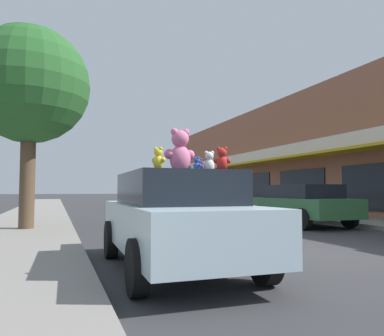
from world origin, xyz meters
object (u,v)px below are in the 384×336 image
(teddy_bear_white, at_px, (209,162))
(teddy_bear_yellow, at_px, (158,158))
(teddy_bear_giant, at_px, (180,152))
(teddy_bear_red, at_px, (222,159))
(teddy_bear_blue, at_px, (197,164))
(teddy_bear_black, at_px, (187,166))
(street_tree, at_px, (30,86))
(plush_art_car, at_px, (175,217))
(teddy_bear_purple, at_px, (199,166))
(parked_car_far_center, at_px, (302,203))

(teddy_bear_white, xyz_separation_m, teddy_bear_yellow, (-1.09, -0.79, -0.03))
(teddy_bear_yellow, bearing_deg, teddy_bear_giant, -71.92)
(teddy_bear_red, height_order, teddy_bear_blue, teddy_bear_red)
(teddy_bear_black, relative_size, street_tree, 0.05)
(teddy_bear_white, distance_m, teddy_bear_red, 0.64)
(teddy_bear_black, relative_size, teddy_bear_blue, 1.28)
(teddy_bear_giant, xyz_separation_m, teddy_bear_yellow, (-0.63, -0.97, -0.21))
(plush_art_car, distance_m, teddy_bear_white, 1.07)
(teddy_bear_white, distance_m, teddy_bear_blue, 0.54)
(teddy_bear_giant, relative_size, teddy_bear_black, 2.58)
(teddy_bear_yellow, xyz_separation_m, teddy_bear_black, (0.84, 1.19, -0.01))
(teddy_bear_red, distance_m, teddy_bear_purple, 0.68)
(teddy_bear_purple, bearing_deg, street_tree, -4.79)
(teddy_bear_white, xyz_separation_m, teddy_bear_black, (-0.25, 0.39, -0.04))
(plush_art_car, height_order, parked_car_far_center, plush_art_car)
(teddy_bear_red, height_order, teddy_bear_purple, teddy_bear_red)
(teddy_bear_black, xyz_separation_m, parked_car_far_center, (6.20, 5.20, -0.89))
(plush_art_car, xyz_separation_m, teddy_bear_red, (0.51, -0.70, 0.90))
(teddy_bear_red, bearing_deg, teddy_bear_yellow, 39.34)
(teddy_bear_white, height_order, street_tree, street_tree)
(teddy_bear_giant, height_order, teddy_bear_white, teddy_bear_giant)
(teddy_bear_white, height_order, teddy_bear_purple, teddy_bear_white)
(teddy_bear_giant, distance_m, teddy_bear_black, 0.37)
(teddy_bear_yellow, distance_m, teddy_bear_purple, 1.24)
(teddy_bear_black, distance_m, parked_car_far_center, 8.14)
(teddy_bear_black, bearing_deg, parked_car_far_center, -171.66)
(teddy_bear_red, xyz_separation_m, street_tree, (-3.14, 7.05, 2.70))
(teddy_bear_yellow, height_order, teddy_bear_black, teddy_bear_yellow)
(teddy_bear_red, bearing_deg, teddy_bear_purple, -49.90)
(plush_art_car, xyz_separation_m, street_tree, (-2.63, 6.35, 3.60))
(teddy_bear_purple, relative_size, street_tree, 0.04)
(teddy_bear_red, xyz_separation_m, parked_car_far_center, (6.01, 6.23, -0.93))
(teddy_bear_white, relative_size, street_tree, 0.06)
(teddy_bear_red, height_order, teddy_bear_black, teddy_bear_red)
(teddy_bear_giant, relative_size, street_tree, 0.12)
(plush_art_car, distance_m, teddy_bear_blue, 0.97)
(teddy_bear_blue, xyz_separation_m, teddy_bear_purple, (0.20, 0.42, 0.01))
(teddy_bear_white, xyz_separation_m, street_tree, (-3.20, 6.42, 2.70))
(teddy_bear_black, bearing_deg, teddy_bear_white, 90.42)
(teddy_bear_purple, bearing_deg, teddy_bear_yellow, 101.92)
(street_tree, bearing_deg, teddy_bear_blue, -67.40)
(teddy_bear_red, bearing_deg, teddy_bear_black, -48.93)
(teddy_bear_purple, distance_m, parked_car_far_center, 8.31)
(plush_art_car, height_order, teddy_bear_purple, teddy_bear_purple)
(teddy_bear_red, bearing_deg, teddy_bear_blue, -8.48)
(street_tree, bearing_deg, teddy_bear_yellow, -73.67)
(plush_art_car, height_order, teddy_bear_red, teddy_bear_red)
(teddy_bear_white, xyz_separation_m, teddy_bear_blue, (-0.37, -0.39, -0.07))
(teddy_bear_blue, distance_m, teddy_bear_purple, 0.46)
(teddy_bear_giant, xyz_separation_m, teddy_bear_black, (0.20, 0.22, -0.22))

